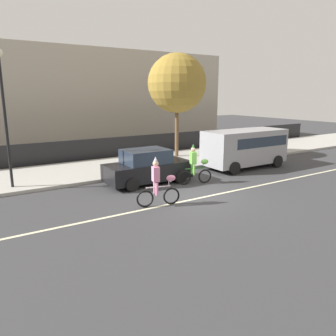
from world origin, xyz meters
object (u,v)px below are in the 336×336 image
Objects in this scene: parade_cyclist_lime at (195,167)px; street_lamp_post at (3,99)px; parade_cyclist_pink at (159,185)px; parked_van_grey at (246,146)px; parked_car_black at (147,167)px.

street_lamp_post is (-7.49, 3.51, 3.15)m from parade_cyclist_lime.
parked_van_grey is at bearing 22.03° from parade_cyclist_pink.
parade_cyclist_lime is 8.85m from street_lamp_post.
street_lamp_post is (-5.65, 2.17, 3.21)m from parked_car_black.
parade_cyclist_pink is 0.47× the size of parked_car_black.
parked_car_black is (1.22, 3.12, -0.06)m from parade_cyclist_pink.
parade_cyclist_pink is 1.00× the size of parade_cyclist_lime.
parked_car_black is 0.70× the size of street_lamp_post.
parked_van_grey is at bearing -0.05° from parked_car_black.
parked_van_grey is (7.69, 3.11, 0.44)m from parade_cyclist_pink.
parked_van_grey reaches higher than parade_cyclist_lime.
parade_cyclist_pink is 7.58m from street_lamp_post.
parade_cyclist_pink is at bearing -111.44° from parked_car_black.
parade_cyclist_lime is at bearing -25.09° from street_lamp_post.
parked_van_grey is at bearing -10.19° from street_lamp_post.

